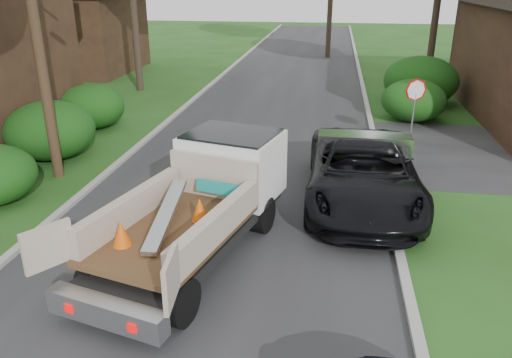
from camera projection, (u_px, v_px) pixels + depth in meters
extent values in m
plane|color=#204714|center=(191.00, 286.00, 9.64)|extent=(120.00, 120.00, 0.00)
cube|color=#28282B|center=(263.00, 135.00, 18.79)|extent=(8.00, 90.00, 0.02)
cube|color=#9E9E99|center=(159.00, 129.00, 19.34)|extent=(0.20, 90.00, 0.12)
cube|color=#9E9E99|center=(374.00, 139.00, 18.19)|extent=(0.20, 90.00, 0.12)
cylinder|color=slate|center=(412.00, 122.00, 16.77)|extent=(0.06, 0.06, 2.00)
cylinder|color=#B20A0A|center=(416.00, 90.00, 16.35)|extent=(0.71, 0.32, 0.76)
cube|color=#321E14|center=(74.00, 34.00, 30.82)|extent=(7.00, 7.00, 4.50)
ellipsoid|color=#133D0E|center=(50.00, 130.00, 16.15)|extent=(2.86, 2.86, 1.87)
ellipsoid|color=#133D0E|center=(91.00, 107.00, 19.42)|extent=(2.60, 2.60, 1.70)
ellipsoid|color=#133D0E|center=(413.00, 100.00, 20.40)|extent=(2.60, 2.60, 1.70)
ellipsoid|color=#133D0E|center=(421.00, 81.00, 22.95)|extent=(3.38, 3.38, 2.21)
cylinder|color=#2D2119|center=(437.00, 4.00, 25.28)|extent=(0.36, 0.36, 8.50)
cylinder|color=black|center=(195.00, 202.00, 12.23)|extent=(0.49, 0.91, 0.86)
cylinder|color=black|center=(263.00, 215.00, 11.56)|extent=(0.49, 0.91, 0.86)
cylinder|color=black|center=(96.00, 278.00, 9.12)|extent=(0.49, 0.91, 0.86)
cylinder|color=black|center=(182.00, 302.00, 8.46)|extent=(0.49, 0.91, 0.86)
cube|color=black|center=(191.00, 234.00, 10.36)|extent=(3.24, 5.86, 0.23)
cube|color=white|center=(232.00, 165.00, 11.76)|extent=(2.47, 2.20, 1.49)
cube|color=black|center=(232.00, 143.00, 11.56)|extent=(2.30, 2.02, 0.53)
cube|color=#472D19|center=(173.00, 233.00, 9.65)|extent=(2.90, 3.87, 0.12)
cube|color=beige|center=(214.00, 177.00, 10.92)|extent=(2.07, 0.62, 0.96)
cube|color=beige|center=(130.00, 208.00, 9.88)|extent=(1.04, 3.22, 0.58)
cube|color=beige|center=(216.00, 226.00, 9.18)|extent=(1.04, 3.22, 0.58)
cube|color=silver|center=(106.00, 312.00, 8.06)|extent=(2.22, 0.87, 0.43)
cube|color=#B20505|center=(69.00, 309.00, 8.14)|extent=(0.16, 0.08, 0.15)
cube|color=#B20505|center=(132.00, 328.00, 7.69)|extent=(0.16, 0.08, 0.15)
cube|color=beige|center=(48.00, 247.00, 8.30)|extent=(0.55, 0.76, 0.77)
cube|color=beige|center=(171.00, 278.00, 7.42)|extent=(0.16, 0.87, 0.77)
cube|color=silver|center=(166.00, 214.00, 9.68)|extent=(0.44, 2.49, 0.44)
cone|color=#F2590A|center=(121.00, 233.00, 9.00)|extent=(0.42, 0.42, 0.48)
cone|color=#F2590A|center=(200.00, 209.00, 9.93)|extent=(0.42, 0.42, 0.48)
cube|color=#148C84|center=(218.00, 188.00, 10.68)|extent=(1.04, 0.35, 0.27)
imported|color=black|center=(363.00, 172.00, 12.96)|extent=(2.88, 6.15, 1.70)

